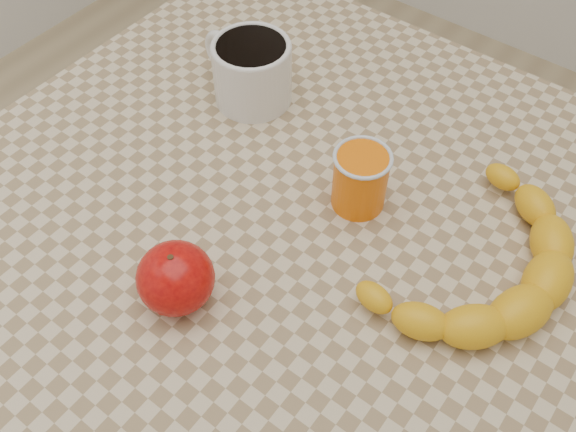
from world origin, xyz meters
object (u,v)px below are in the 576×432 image
Objects in this scene: apple at (176,278)px; coffee_mug at (251,69)px; table at (288,272)px; banana at (476,259)px; orange_juice_glass at (360,179)px.

coffee_mug is at bearing 115.57° from apple.
coffee_mug reaches higher than table.
table is at bearing -142.09° from banana.
coffee_mug is 0.21m from orange_juice_glass.
coffee_mug is (-0.16, 0.14, 0.13)m from table.
orange_juice_glass reaches higher than table.
coffee_mug reaches higher than banana.
apple is at bearing -109.02° from orange_juice_glass.
apple is at bearing -103.70° from table.
apple is at bearing -64.43° from coffee_mug.
coffee_mug is 0.31m from apple.
apple is 0.27× the size of banana.
orange_juice_glass is at bearing -17.80° from coffee_mug.
orange_juice_glass is at bearing -165.49° from banana.
coffee_mug is at bearing 139.37° from table.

